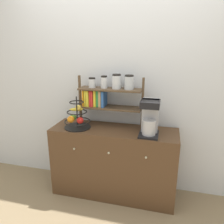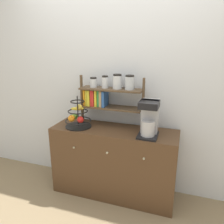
{
  "view_description": "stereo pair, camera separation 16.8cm",
  "coord_description": "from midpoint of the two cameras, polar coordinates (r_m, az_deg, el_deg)",
  "views": [
    {
      "loc": [
        0.54,
        -1.96,
        1.69
      ],
      "look_at": [
        -0.02,
        0.22,
        1.0
      ],
      "focal_mm": 35.0,
      "sensor_mm": 36.0,
      "label": 1
    },
    {
      "loc": [
        0.7,
        -1.91,
        1.69
      ],
      "look_at": [
        -0.02,
        0.22,
        1.0
      ],
      "focal_mm": 35.0,
      "sensor_mm": 36.0,
      "label": 2
    }
  ],
  "objects": [
    {
      "name": "sideboard",
      "position": [
        2.58,
        2.37,
        -12.93
      ],
      "size": [
        1.39,
        0.46,
        0.81
      ],
      "color": "#4C331E",
      "rests_on": "ground_plane"
    },
    {
      "name": "shelf_hutch",
      "position": [
        2.44,
        0.64,
        4.8
      ],
      "size": [
        0.75,
        0.2,
        0.59
      ],
      "color": "brown",
      "rests_on": "sideboard"
    },
    {
      "name": "wall_back",
      "position": [
        2.53,
        4.32,
        8.01
      ],
      "size": [
        7.0,
        0.05,
        2.6
      ],
      "primitive_type": "cube",
      "color": "silver",
      "rests_on": "ground_plane"
    },
    {
      "name": "ground_plane",
      "position": [
        2.64,
        0.81,
        -22.83
      ],
      "size": [
        12.0,
        12.0,
        0.0
      ],
      "primitive_type": "plane",
      "color": "#847051"
    },
    {
      "name": "coffee_maker",
      "position": [
        2.23,
        11.8,
        -1.58
      ],
      "size": [
        0.2,
        0.25,
        0.37
      ],
      "color": "black",
      "rests_on": "sideboard"
    },
    {
      "name": "fruit_stand",
      "position": [
        2.46,
        -7.1,
        -1.31
      ],
      "size": [
        0.29,
        0.29,
        0.36
      ],
      "color": "black",
      "rests_on": "sideboard"
    }
  ]
}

